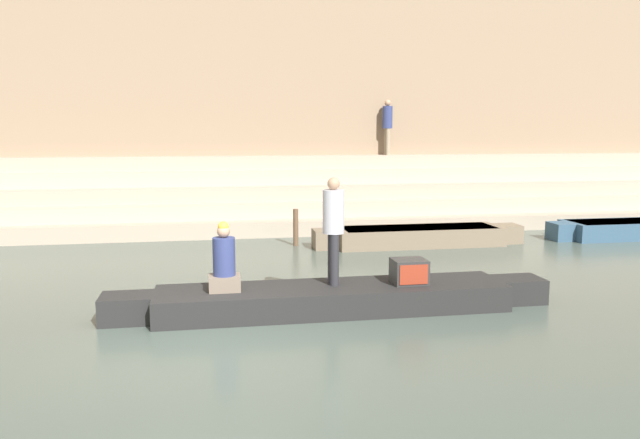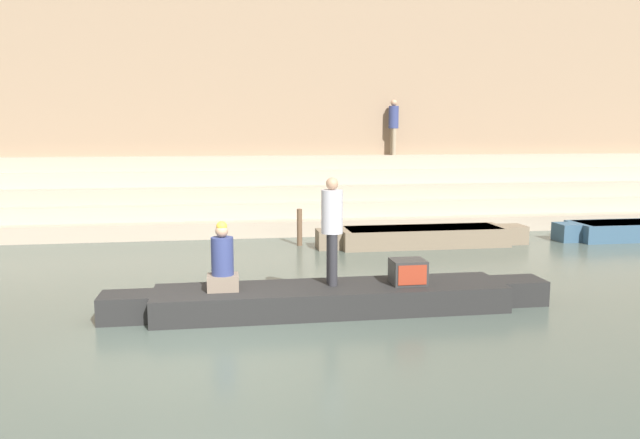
# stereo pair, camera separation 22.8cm
# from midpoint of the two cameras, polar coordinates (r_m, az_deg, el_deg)

# --- Properties ---
(ground_plane) EXTENTS (120.00, 120.00, 0.00)m
(ground_plane) POSITION_cam_midpoint_polar(r_m,az_deg,el_deg) (8.66, -10.81, -11.36)
(ground_plane) COLOR #47544C
(ghat_steps) EXTENTS (36.00, 2.98, 2.08)m
(ghat_steps) POSITION_cam_midpoint_polar(r_m,az_deg,el_deg) (18.43, -10.53, 1.50)
(ghat_steps) COLOR tan
(ghat_steps) RESTS_ON ground
(back_wall) EXTENTS (34.20, 1.28, 7.48)m
(back_wall) POSITION_cam_midpoint_polar(r_m,az_deg,el_deg) (20.01, -10.73, 10.48)
(back_wall) COLOR #937A60
(back_wall) RESTS_ON ground
(rowboat_main) EXTENTS (7.15, 1.28, 0.41)m
(rowboat_main) POSITION_cam_midpoint_polar(r_m,az_deg,el_deg) (10.04, 0.55, -7.14)
(rowboat_main) COLOR black
(rowboat_main) RESTS_ON ground
(person_standing) EXTENTS (0.34, 0.34, 1.72)m
(person_standing) POSITION_cam_midpoint_polar(r_m,az_deg,el_deg) (9.91, 0.57, -0.34)
(person_standing) COLOR #28282D
(person_standing) RESTS_ON rowboat_main
(person_rowing) EXTENTS (0.48, 0.38, 1.08)m
(person_rowing) POSITION_cam_midpoint_polar(r_m,az_deg,el_deg) (9.74, -9.42, -3.96)
(person_rowing) COLOR #756656
(person_rowing) RESTS_ON rowboat_main
(tv_set) EXTENTS (0.54, 0.49, 0.40)m
(tv_set) POSITION_cam_midpoint_polar(r_m,az_deg,el_deg) (10.20, 7.51, -4.72)
(tv_set) COLOR #2D2D2D
(tv_set) RESTS_ON rowboat_main
(moored_boat_shore) EXTENTS (5.35, 1.19, 0.46)m
(moored_boat_shore) POSITION_cam_midpoint_polar(r_m,az_deg,el_deg) (15.79, 8.60, -1.47)
(moored_boat_shore) COLOR #756651
(moored_boat_shore) RESTS_ON ground
(moored_boat_distant) EXTENTS (4.64, 1.19, 0.46)m
(moored_boat_distant) POSITION_cam_midpoint_polar(r_m,az_deg,el_deg) (18.62, 26.24, -0.76)
(moored_boat_distant) COLOR #33516B
(moored_boat_distant) RESTS_ON ground
(mooring_post) EXTENTS (0.13, 0.13, 0.92)m
(mooring_post) POSITION_cam_midpoint_polar(r_m,az_deg,el_deg) (15.55, -2.65, -0.72)
(mooring_post) COLOR brown
(mooring_post) RESTS_ON ground
(person_on_steps) EXTENTS (0.31, 0.31, 1.72)m
(person_on_steps) POSITION_cam_midpoint_polar(r_m,az_deg,el_deg) (19.86, 5.85, 8.78)
(person_on_steps) COLOR gray
(person_on_steps) RESTS_ON ghat_steps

